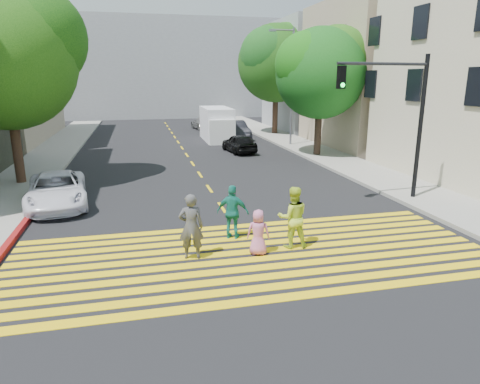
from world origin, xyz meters
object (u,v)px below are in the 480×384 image
object	(u,v)px
dark_car_near	(239,143)
dark_car_parked	(236,130)
silver_car	(203,123)
pedestrian_child	(258,232)
tree_left	(6,51)
traffic_signal	(399,109)
tree_right_far	(277,59)
white_van	(217,125)
pedestrian_man	(191,227)
pedestrian_extra	(233,212)
tree_right_near	(322,69)
pedestrian_woman	(293,217)
white_sedan	(57,190)

from	to	relation	value
dark_car_near	dark_car_parked	world-z (taller)	dark_car_parked
dark_car_near	silver_car	distance (m)	13.81
pedestrian_child	dark_car_near	distance (m)	17.18
tree_left	dark_car_parked	bearing A→B (deg)	44.89
traffic_signal	tree_right_far	bearing A→B (deg)	80.48
white_van	traffic_signal	distance (m)	19.50
pedestrian_man	traffic_signal	xyz separation A→B (m)	(8.46, 3.67, 2.77)
pedestrian_man	white_van	size ratio (longest dim) A/B	0.34
tree_left	silver_car	world-z (taller)	tree_left
tree_left	pedestrian_child	size ratio (longest dim) A/B	6.73
pedestrian_man	pedestrian_extra	bearing A→B (deg)	-131.19
tree_left	traffic_signal	size ratio (longest dim) A/B	1.54
pedestrian_extra	pedestrian_man	bearing A→B (deg)	66.09
tree_left	silver_car	distance (m)	23.91
pedestrian_child	traffic_signal	distance (m)	8.22
white_van	tree_right_near	bearing A→B (deg)	-59.26
pedestrian_child	pedestrian_woman	bearing A→B (deg)	-147.21
pedestrian_woman	white_sedan	size ratio (longest dim) A/B	0.40
pedestrian_extra	tree_left	bearing A→B (deg)	-22.93
pedestrian_man	dark_car_near	xyz separation A→B (m)	(5.26, 16.68, -0.30)
dark_car_parked	tree_left	bearing A→B (deg)	-137.72
dark_car_parked	white_van	bearing A→B (deg)	-161.25
tree_left	pedestrian_extra	world-z (taller)	tree_left
dark_car_near	tree_right_near	bearing A→B (deg)	142.75
white_sedan	silver_car	distance (m)	26.06
pedestrian_child	white_sedan	world-z (taller)	pedestrian_child
pedestrian_extra	pedestrian_woman	bearing A→B (deg)	170.10
tree_left	pedestrian_woman	world-z (taller)	tree_left
tree_left	pedestrian_woman	size ratio (longest dim) A/B	4.82
tree_right_far	dark_car_near	distance (m)	11.69
pedestrian_man	white_van	distance (m)	23.20
pedestrian_child	silver_car	xyz separation A→B (m)	(3.10, 30.65, -0.04)
tree_left	tree_right_near	distance (m)	16.84
silver_car	dark_car_parked	size ratio (longest dim) A/B	0.95
dark_car_near	pedestrian_extra	bearing A→B (deg)	68.85
dark_car_parked	traffic_signal	bearing A→B (deg)	-87.02
pedestrian_woman	pedestrian_child	size ratio (longest dim) A/B	1.40
dark_car_parked	traffic_signal	xyz separation A→B (m)	(1.92, -19.66, 2.97)
pedestrian_man	pedestrian_child	size ratio (longest dim) A/B	1.41
pedestrian_child	white_sedan	size ratio (longest dim) A/B	0.28
tree_left	silver_car	size ratio (longest dim) A/B	2.10
tree_right_far	pedestrian_woman	size ratio (longest dim) A/B	5.18
pedestrian_man	traffic_signal	bearing A→B (deg)	-148.46
tree_right_far	white_van	bearing A→B (deg)	-155.09
tree_right_far	white_sedan	xyz separation A→B (m)	(-15.03, -19.15, -5.76)
dark_car_near	dark_car_parked	size ratio (longest dim) A/B	0.83
pedestrian_woman	traffic_signal	bearing A→B (deg)	-139.57
white_van	dark_car_parked	bearing A→B (deg)	22.39
tree_left	pedestrian_woman	bearing A→B (deg)	-46.52
pedestrian_child	dark_car_near	xyz separation A→B (m)	(3.40, 16.84, -0.03)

